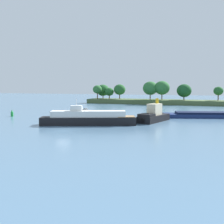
% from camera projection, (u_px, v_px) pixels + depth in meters
% --- Properties ---
extents(ground_plane, '(400.00, 400.00, 0.00)m').
position_uv_depth(ground_plane, '(63.00, 131.00, 51.46)').
color(ground_plane, slate).
extents(treeline_island, '(64.92, 11.83, 10.26)m').
position_uv_depth(treeline_island, '(151.00, 96.00, 126.75)').
color(treeline_island, '#4C6038').
rests_on(treeline_island, ground).
extents(white_riverboat, '(19.89, 10.63, 5.47)m').
position_uv_depth(white_riverboat, '(88.00, 118.00, 59.27)').
color(white_riverboat, black).
rests_on(white_riverboat, ground).
extents(small_motorboat, '(4.26, 4.98, 0.86)m').
position_uv_depth(small_motorboat, '(86.00, 110.00, 93.06)').
color(small_motorboat, slate).
rests_on(small_motorboat, ground).
extents(tugboat, '(5.83, 11.08, 5.30)m').
position_uv_depth(tugboat, '(154.00, 116.00, 64.51)').
color(tugboat, black).
rests_on(tugboat, ground).
extents(channel_buoy_red, '(0.70, 0.70, 1.90)m').
position_uv_depth(channel_buoy_red, '(158.00, 109.00, 88.38)').
color(channel_buoy_red, red).
rests_on(channel_buoy_red, ground).
extents(channel_buoy_green, '(0.70, 0.70, 1.90)m').
position_uv_depth(channel_buoy_green, '(12.00, 113.00, 75.28)').
color(channel_buoy_green, green).
rests_on(channel_buoy_green, ground).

